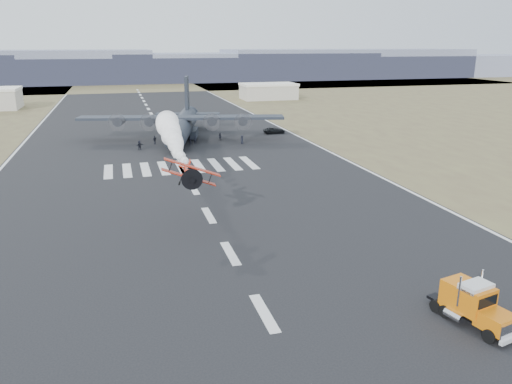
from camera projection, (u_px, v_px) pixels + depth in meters
name	position (u px, v px, depth m)	size (l,w,h in m)	color
ground	(264.00, 313.00, 38.96)	(500.00, 500.00, 0.00)	black
scrub_far	(135.00, 85.00, 251.31)	(500.00, 80.00, 0.00)	brown
runway_markings	(174.00, 155.00, 94.36)	(60.00, 260.00, 0.01)	silver
ridge_seg_c	(4.00, 67.00, 259.86)	(150.00, 50.00, 17.00)	slate
ridge_seg_d	(132.00, 69.00, 277.15)	(150.00, 50.00, 13.00)	slate
ridge_seg_e	(245.00, 66.00, 293.58)	(150.00, 50.00, 15.00)	slate
ridge_seg_f	(346.00, 63.00, 310.01)	(150.00, 50.00, 17.00)	slate
ridge_seg_g	(437.00, 65.00, 327.30)	(150.00, 50.00, 13.00)	slate
hangar_right	(268.00, 91.00, 188.42)	(20.50, 12.50, 5.90)	#AAA597
semi_truck	(473.00, 304.00, 37.09)	(3.76, 7.55, 3.32)	black
aerobatic_biplane	(190.00, 173.00, 55.77)	(6.19, 5.83, 3.58)	#BA330C
smoke_trail	(169.00, 130.00, 82.44)	(4.11, 35.25, 4.11)	white
transport_aircraft	(183.00, 124.00, 109.79)	(43.86, 35.88, 12.75)	black
support_vehicle	(274.00, 130.00, 116.89)	(2.34, 5.09, 1.41)	black
crew_a	(195.00, 140.00, 104.21)	(0.64, 0.53, 1.75)	black
crew_b	(220.00, 137.00, 108.33)	(0.79, 0.49, 1.63)	black
crew_c	(190.00, 142.00, 102.76)	(1.05, 0.49, 1.63)	black
crew_d	(155.00, 140.00, 104.33)	(1.02, 0.52, 1.74)	black
crew_e	(242.00, 139.00, 104.59)	(0.89, 0.55, 1.82)	black
crew_f	(140.00, 145.00, 98.48)	(1.73, 0.56, 1.87)	black
crew_g	(175.00, 144.00, 100.19)	(0.59, 0.49, 1.63)	black
crew_h	(175.00, 141.00, 103.21)	(0.88, 0.54, 1.81)	black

